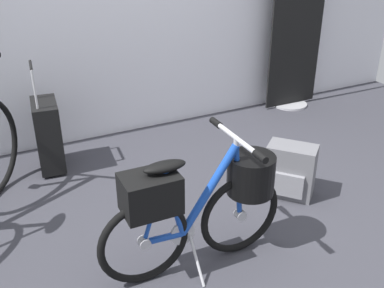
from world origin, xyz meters
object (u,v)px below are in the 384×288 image
floor_banner_stand (297,32)px  backpack_on_floor (290,171)px  rolling_suitcase (48,134)px  folding_bike_foreground (202,201)px

floor_banner_stand → backpack_on_floor: 1.85m
rolling_suitcase → backpack_on_floor: 1.80m
floor_banner_stand → rolling_suitcase: (-2.48, -0.24, -0.48)m
rolling_suitcase → backpack_on_floor: size_ratio=2.22×
folding_bike_foreground → floor_banner_stand: bearing=41.2°
folding_bike_foreground → backpack_on_floor: (0.87, 0.34, -0.22)m
floor_banner_stand → folding_bike_foreground: bearing=-138.8°
floor_banner_stand → backpack_on_floor: (-1.10, -1.38, -0.58)m
floor_banner_stand → rolling_suitcase: size_ratio=2.04×
rolling_suitcase → floor_banner_stand: bearing=5.5°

